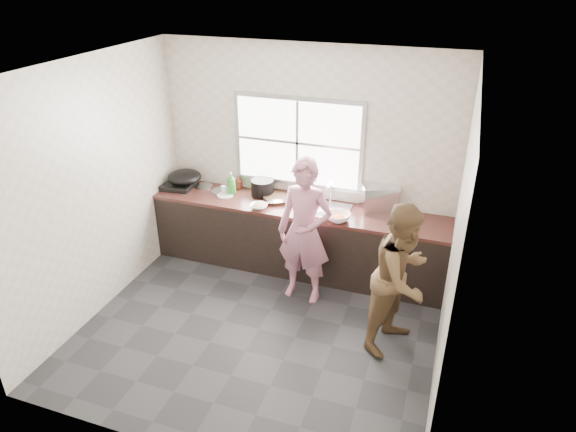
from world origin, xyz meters
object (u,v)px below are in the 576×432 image
(plate_food, at_px, (225,195))
(bottle_green, at_px, (231,183))
(pot_lid_left, at_px, (204,186))
(wok, at_px, (185,177))
(bottle_brown_short, at_px, (262,186))
(bowl_crabs, at_px, (338,218))
(bottle_brown_tall, at_px, (238,183))
(person_side, at_px, (402,278))
(bowl_held, at_px, (323,216))
(pot_lid_right, at_px, (222,191))
(woman, at_px, (305,236))
(black_pot, at_px, (262,188))
(dish_rack, at_px, (379,197))
(bowl_mince, at_px, (259,206))
(burner, at_px, (178,184))
(glass_jar, at_px, (224,190))
(cutting_board, at_px, (280,197))

(plate_food, distance_m, bottle_green, 0.17)
(bottle_green, height_order, pot_lid_left, bottle_green)
(wok, bearing_deg, pot_lid_left, 22.99)
(pot_lid_left, bearing_deg, bottle_brown_short, 5.58)
(bottle_brown_short, xyz_separation_m, wok, (-0.99, -0.17, 0.05))
(bowl_crabs, height_order, bottle_brown_tall, bottle_brown_tall)
(person_side, height_order, bowl_held, person_side)
(pot_lid_right, bearing_deg, woman, -26.19)
(woman, relative_size, pot_lid_left, 6.74)
(bowl_crabs, distance_m, pot_lid_left, 1.92)
(bowl_held, xyz_separation_m, bottle_brown_tall, (-1.25, 0.44, 0.05))
(black_pot, distance_m, pot_lid_left, 0.83)
(woman, distance_m, dish_rack, 1.05)
(pot_lid_left, bearing_deg, black_pot, 0.10)
(bowl_held, xyz_separation_m, pot_lid_left, (-1.71, 0.36, -0.03))
(bowl_mince, height_order, wok, wok)
(burner, bearing_deg, plate_food, -5.82)
(bottle_brown_tall, distance_m, glass_jar, 0.21)
(wok, height_order, pot_lid_left, wok)
(person_side, xyz_separation_m, cutting_board, (-1.66, 1.14, 0.11))
(woman, relative_size, glass_jar, 16.55)
(woman, distance_m, bottle_green, 1.32)
(bottle_green, bearing_deg, glass_jar, -177.67)
(bottle_green, xyz_separation_m, burner, (-0.76, -0.01, -0.11))
(black_pot, relative_size, pot_lid_right, 1.04)
(dish_rack, bearing_deg, bottle_green, 162.00)
(woman, relative_size, bottle_brown_tall, 9.28)
(glass_jar, bearing_deg, person_side, -23.95)
(black_pot, height_order, bottle_brown_tall, black_pot)
(bowl_held, relative_size, pot_lid_right, 0.78)
(burner, distance_m, wok, 0.15)
(bottle_green, bearing_deg, dish_rack, 5.35)
(bowl_mince, xyz_separation_m, pot_lid_left, (-0.92, 0.36, -0.02))
(plate_food, relative_size, wok, 0.47)
(cutting_board, height_order, bottle_green, bottle_green)
(cutting_board, bearing_deg, person_side, -34.63)
(plate_food, bearing_deg, glass_jar, 124.22)
(bowl_mince, height_order, bottle_brown_short, bottle_brown_short)
(woman, bearing_deg, bowl_mince, 157.42)
(bowl_mince, distance_m, dish_rack, 1.42)
(bowl_held, distance_m, burner, 2.04)
(black_pot, xyz_separation_m, wok, (-1.04, -0.09, 0.04))
(bottle_green, distance_m, pot_lid_left, 0.48)
(woman, distance_m, glass_jar, 1.40)
(bowl_held, distance_m, dish_rack, 0.72)
(bowl_mince, distance_m, plate_food, 0.56)
(black_pot, relative_size, bottle_brown_short, 1.59)
(plate_food, bearing_deg, person_side, -22.81)
(woman, height_order, burner, woman)
(cutting_board, xyz_separation_m, pot_lid_right, (-0.76, -0.06, -0.02))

